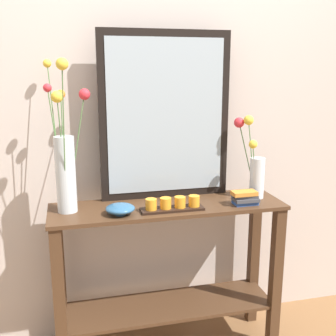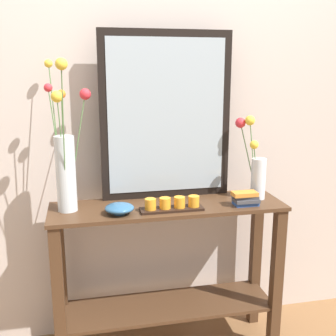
% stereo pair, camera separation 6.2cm
% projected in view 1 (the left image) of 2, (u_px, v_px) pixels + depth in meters
% --- Properties ---
extents(wall_back, '(6.40, 0.08, 2.70)m').
position_uv_depth(wall_back, '(155.00, 103.00, 2.31)').
color(wall_back, beige).
rests_on(wall_back, ground).
extents(console_table, '(1.22, 0.35, 0.85)m').
position_uv_depth(console_table, '(168.00, 263.00, 2.23)').
color(console_table, '#472D1C').
rests_on(console_table, ground).
extents(mirror_leaning, '(0.70, 0.03, 0.89)m').
position_uv_depth(mirror_leaning, '(165.00, 116.00, 2.19)').
color(mirror_leaning, black).
rests_on(mirror_leaning, console_table).
extents(tall_vase_left, '(0.22, 0.33, 0.74)m').
position_uv_depth(tall_vase_left, '(65.00, 160.00, 1.99)').
color(tall_vase_left, silver).
rests_on(tall_vase_left, console_table).
extents(vase_right, '(0.15, 0.14, 0.45)m').
position_uv_depth(vase_right, '(254.00, 166.00, 2.24)').
color(vase_right, silver).
rests_on(vase_right, console_table).
extents(candle_tray, '(0.32, 0.09, 0.07)m').
position_uv_depth(candle_tray, '(173.00, 205.00, 2.06)').
color(candle_tray, black).
rests_on(candle_tray, console_table).
extents(decorative_bowl, '(0.14, 0.14, 0.05)m').
position_uv_depth(decorative_bowl, '(120.00, 209.00, 2.00)').
color(decorative_bowl, '#2D5B84').
rests_on(decorative_bowl, console_table).
extents(book_stack, '(0.14, 0.09, 0.07)m').
position_uv_depth(book_stack, '(245.00, 198.00, 2.15)').
color(book_stack, '#2D519E').
rests_on(book_stack, console_table).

